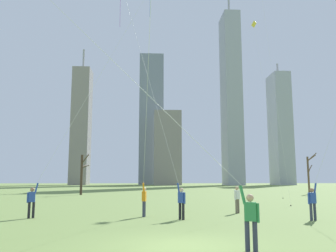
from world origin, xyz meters
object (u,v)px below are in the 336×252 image
at_px(distant_kite_low_near_trees_yellow, 256,39).
at_px(bare_tree_far_right_edge, 82,173).
at_px(bystander_strolling_midfield, 237,198).
at_px(kite_flyer_far_back_red, 146,149).
at_px(kite_flyer_foreground_left_pink, 335,132).
at_px(kite_flyer_midfield_right_blue, 58,153).
at_px(kite_flyer_midfield_center_green, 209,174).
at_px(bare_tree_right_of_center, 309,173).
at_px(kite_flyer_foreground_right_purple, 162,132).

height_order(distant_kite_low_near_trees_yellow, bare_tree_far_right_edge, distant_kite_low_near_trees_yellow).
bearing_deg(distant_kite_low_near_trees_yellow, bystander_strolling_midfield, -111.78).
bearing_deg(kite_flyer_far_back_red, kite_flyer_foreground_left_pink, 4.65).
height_order(kite_flyer_midfield_right_blue, bystander_strolling_midfield, kite_flyer_midfield_right_blue).
xyz_separation_m(kite_flyer_midfield_center_green, distant_kite_low_near_trees_yellow, (11.52, 31.25, 17.12)).
bearing_deg(kite_flyer_midfield_right_blue, bare_tree_right_of_center, 47.14).
xyz_separation_m(kite_flyer_midfield_right_blue, bare_tree_right_of_center, (28.28, 30.48, -0.55)).
relative_size(kite_flyer_foreground_right_purple, distant_kite_low_near_trees_yellow, 0.75).
relative_size(kite_flyer_foreground_left_pink, distant_kite_low_near_trees_yellow, 0.73).
xyz_separation_m(distant_kite_low_near_trees_yellow, bare_tree_right_of_center, (9.91, 9.32, -16.34)).
xyz_separation_m(kite_flyer_far_back_red, bare_tree_far_right_edge, (-8.93, 32.68, -0.60)).
distance_m(bare_tree_far_right_edge, bare_tree_right_of_center, 32.26).
distance_m(kite_flyer_foreground_left_pink, bare_tree_right_of_center, 35.46).
relative_size(kite_flyer_midfield_right_blue, bystander_strolling_midfield, 9.78).
height_order(bystander_strolling_midfield, bare_tree_far_right_edge, bare_tree_far_right_edge).
xyz_separation_m(kite_flyer_foreground_left_pink, bystander_strolling_midfield, (-4.36, 4.01, -3.62)).
height_order(kite_flyer_foreground_left_pink, bare_tree_right_of_center, kite_flyer_foreground_left_pink).
distance_m(kite_flyer_far_back_red, kite_flyer_foreground_right_purple, 3.29).
bearing_deg(kite_flyer_foreground_right_purple, bare_tree_far_right_edge, 108.27).
distance_m(kite_flyer_midfield_center_green, distant_kite_low_near_trees_yellow, 37.45).
bearing_deg(kite_flyer_midfield_right_blue, bare_tree_far_right_edge, 97.64).
xyz_separation_m(kite_flyer_foreground_right_purple, bystander_strolling_midfield, (4.72, 1.93, -3.86)).
distance_m(kite_flyer_foreground_left_pink, bare_tree_far_right_edge, 37.09).
relative_size(kite_flyer_foreground_right_purple, bare_tree_right_of_center, 2.77).
xyz_separation_m(kite_flyer_far_back_red, kite_flyer_foreground_right_purple, (0.90, 2.90, 1.27)).
relative_size(kite_flyer_midfield_center_green, bystander_strolling_midfield, 7.37).
xyz_separation_m(kite_flyer_midfield_right_blue, distant_kite_low_near_trees_yellow, (18.37, 21.16, 15.79)).
relative_size(kite_flyer_foreground_left_pink, bare_tree_right_of_center, 2.70).
distance_m(kite_flyer_foreground_right_purple, bystander_strolling_midfield, 6.39).
bearing_deg(kite_flyer_foreground_right_purple, kite_flyer_foreground_left_pink, -12.94).
height_order(kite_flyer_midfield_center_green, kite_flyer_far_back_red, kite_flyer_far_back_red).
bearing_deg(bystander_strolling_midfield, kite_flyer_foreground_left_pink, -42.62).
bearing_deg(bare_tree_far_right_edge, kite_flyer_foreground_right_purple, -71.73).
relative_size(kite_flyer_midfield_right_blue, distant_kite_low_near_trees_yellow, 0.72).
bearing_deg(kite_flyer_midfield_right_blue, bystander_strolling_midfield, 8.96).
bearing_deg(kite_flyer_midfield_right_blue, kite_flyer_midfield_center_green, -55.83).
height_order(kite_flyer_far_back_red, distant_kite_low_near_trees_yellow, distant_kite_low_near_trees_yellow).
xyz_separation_m(kite_flyer_midfield_center_green, kite_flyer_foreground_right_purple, (-0.98, 9.84, 2.57)).
distance_m(kite_flyer_foreground_left_pink, kite_flyer_foreground_right_purple, 9.32).
xyz_separation_m(kite_flyer_foreground_left_pink, distant_kite_low_near_trees_yellow, (3.42, 23.50, 14.79)).
relative_size(distant_kite_low_near_trees_yellow, bare_tree_right_of_center, 3.71).
height_order(kite_flyer_foreground_right_purple, bare_tree_far_right_edge, kite_flyer_foreground_right_purple).
bearing_deg(kite_flyer_foreground_right_purple, kite_flyer_midfield_right_blue, 177.48).
height_order(kite_flyer_midfield_center_green, distant_kite_low_near_trees_yellow, distant_kite_low_near_trees_yellow).
height_order(kite_flyer_midfield_right_blue, bare_tree_right_of_center, kite_flyer_midfield_right_blue).
bearing_deg(kite_flyer_foreground_left_pink, kite_flyer_midfield_right_blue, 171.08).
bearing_deg(bare_tree_right_of_center, bare_tree_far_right_edge, -178.31).
xyz_separation_m(kite_flyer_midfield_right_blue, kite_flyer_foreground_right_purple, (5.87, -0.26, 1.24)).
xyz_separation_m(kite_flyer_foreground_left_pink, kite_flyer_midfield_right_blue, (-14.94, 2.34, -1.00)).
relative_size(kite_flyer_midfield_center_green, kite_flyer_midfield_right_blue, 0.75).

